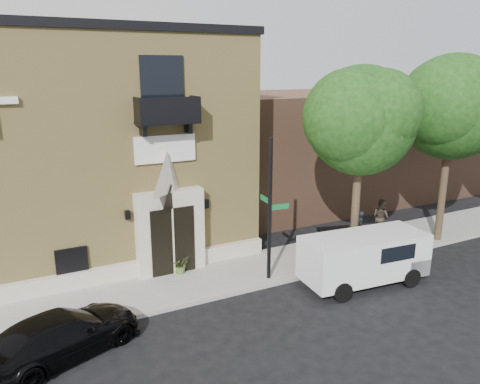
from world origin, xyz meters
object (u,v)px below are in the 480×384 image
object	(u,v)px
cargo_van	(368,256)
street_sign	(270,210)
dumpster	(343,244)
pedestrian_near	(359,228)
black_sedan	(63,334)
pedestrian_far	(381,217)
fire_hydrant	(353,251)

from	to	relation	value
cargo_van	street_sign	xyz separation A→B (m)	(-3.16, 1.78, 1.75)
cargo_van	dumpster	world-z (taller)	cargo_van
pedestrian_near	dumpster	bearing A→B (deg)	-4.80
black_sedan	pedestrian_far	bearing A→B (deg)	-99.50
street_sign	pedestrian_near	xyz separation A→B (m)	(5.27, 1.11, -1.89)
pedestrian_far	cargo_van	bearing A→B (deg)	127.83
fire_hydrant	cargo_van	bearing A→B (deg)	-114.33
dumpster	pedestrian_near	size ratio (longest dim) A/B	1.39
black_sedan	pedestrian_far	distance (m)	14.79
dumpster	street_sign	bearing A→B (deg)	-161.55
pedestrian_near	cargo_van	bearing A→B (deg)	18.76
street_sign	pedestrian_far	distance (m)	7.40
dumpster	pedestrian_near	xyz separation A→B (m)	(1.68, 0.98, 0.14)
cargo_van	pedestrian_near	bearing A→B (deg)	58.79
cargo_van	pedestrian_far	xyz separation A→B (m)	(3.84, 3.39, -0.04)
dumpster	cargo_van	bearing A→B (deg)	-86.22
black_sedan	pedestrian_near	size ratio (longest dim) A/B	2.88
cargo_van	fire_hydrant	bearing A→B (deg)	70.57
black_sedan	cargo_van	size ratio (longest dim) A/B	0.93
fire_hydrant	dumpster	bearing A→B (deg)	139.58
black_sedan	pedestrian_far	world-z (taller)	pedestrian_far
black_sedan	pedestrian_near	world-z (taller)	pedestrian_near
street_sign	pedestrian_far	bearing A→B (deg)	17.82
street_sign	dumpster	distance (m)	4.12
cargo_van	fire_hydrant	world-z (taller)	cargo_van
dumpster	pedestrian_far	distance (m)	3.72
pedestrian_near	pedestrian_far	size ratio (longest dim) A/B	0.89
cargo_van	pedestrian_far	bearing A→B (deg)	46.33
fire_hydrant	pedestrian_near	distance (m)	1.89
pedestrian_near	pedestrian_far	world-z (taller)	pedestrian_far
dumpster	fire_hydrant	bearing A→B (deg)	-23.98
fire_hydrant	pedestrian_far	xyz separation A→B (m)	(3.10, 1.75, 0.49)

